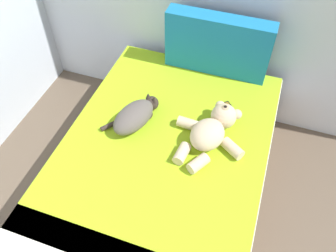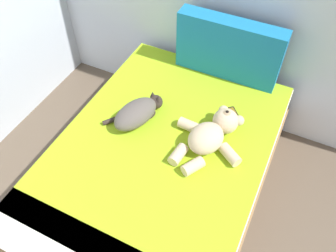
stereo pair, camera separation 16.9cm
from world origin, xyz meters
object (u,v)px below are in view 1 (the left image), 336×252
bed (164,172)px  cat (135,116)px  patterned_cushion (218,45)px  cell_phone (229,109)px  teddy_bear (212,130)px

bed → cat: (-0.25, 0.14, 0.36)m
patterned_cushion → cell_phone: (0.20, -0.40, -0.22)m
teddy_bear → cell_phone: size_ratio=3.61×
cat → cell_phone: bearing=29.3°
patterned_cushion → teddy_bear: 0.71m
cat → bed: bearing=-29.1°
teddy_bear → cell_phone: teddy_bear is taller
teddy_bear → cell_phone: (0.06, 0.28, -0.07)m
bed → patterned_cushion: (0.12, 0.86, 0.52)m
cat → teddy_bear: teddy_bear is taller
cell_phone → bed: bearing=-125.5°
bed → teddy_bear: bearing=33.2°
bed → cell_phone: 0.64m
bed → cat: bearing=150.9°
patterned_cushion → cell_phone: patterned_cushion is taller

